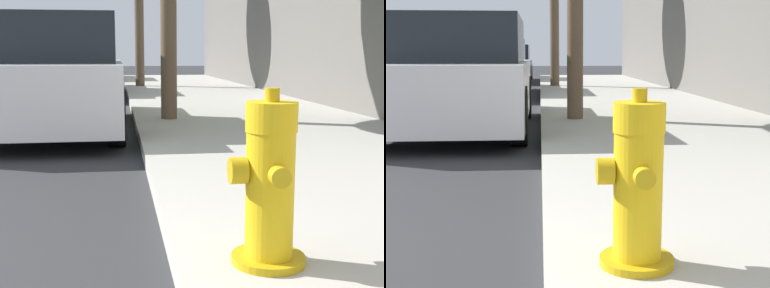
# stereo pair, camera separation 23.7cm
# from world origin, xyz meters

# --- Properties ---
(fire_hydrant) EXTENTS (0.35, 0.34, 0.78)m
(fire_hydrant) POSITION_xyz_m (2.55, -0.04, 0.48)
(fire_hydrant) COLOR #C39C11
(fire_hydrant) RESTS_ON sidewalk_slab
(parked_car_near) EXTENTS (1.87, 4.09, 1.51)m
(parked_car_near) POSITION_xyz_m (1.05, 5.06, 0.73)
(parked_car_near) COLOR silver
(parked_car_near) RESTS_ON ground_plane
(parked_car_mid) EXTENTS (1.83, 4.56, 1.40)m
(parked_car_mid) POSITION_xyz_m (0.93, 11.20, 0.68)
(parked_car_mid) COLOR navy
(parked_car_mid) RESTS_ON ground_plane
(parked_car_far) EXTENTS (1.78, 4.58, 1.32)m
(parked_car_far) POSITION_xyz_m (0.96, 17.30, 0.64)
(parked_car_far) COLOR #4C5156
(parked_car_far) RESTS_ON ground_plane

